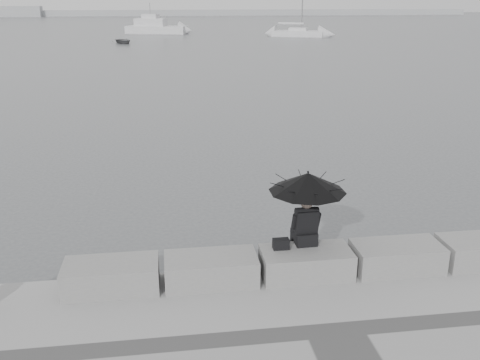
{
  "coord_description": "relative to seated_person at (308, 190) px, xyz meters",
  "views": [
    {
      "loc": [
        -2.36,
        -8.72,
        5.25
      ],
      "look_at": [
        -0.7,
        3.0,
        1.18
      ],
      "focal_mm": 40.0,
      "sensor_mm": 36.0,
      "label": 1
    }
  ],
  "objects": [
    {
      "name": "ground",
      "position": [
        -0.05,
        0.17,
        -2.04
      ],
      "size": [
        360.0,
        360.0,
        0.0
      ],
      "primitive_type": "plane",
      "color": "#494C4E",
      "rests_on": "ground"
    },
    {
      "name": "stone_block_far_left",
      "position": [
        -3.45,
        -0.28,
        -1.29
      ],
      "size": [
        1.6,
        0.8,
        0.5
      ],
      "primitive_type": "cube",
      "color": "slate",
      "rests_on": "promenade"
    },
    {
      "name": "stone_block_left",
      "position": [
        -1.75,
        -0.28,
        -1.29
      ],
      "size": [
        1.6,
        0.8,
        0.5
      ],
      "primitive_type": "cube",
      "color": "slate",
      "rests_on": "promenade"
    },
    {
      "name": "stone_block_centre",
      "position": [
        -0.05,
        -0.28,
        -1.29
      ],
      "size": [
        1.6,
        0.8,
        0.5
      ],
      "primitive_type": "cube",
      "color": "slate",
      "rests_on": "promenade"
    },
    {
      "name": "stone_block_right",
      "position": [
        1.65,
        -0.28,
        -1.29
      ],
      "size": [
        1.6,
        0.8,
        0.5
      ],
      "primitive_type": "cube",
      "color": "slate",
      "rests_on": "promenade"
    },
    {
      "name": "seated_person",
      "position": [
        0.0,
        0.0,
        0.0
      ],
      "size": [
        1.37,
        1.37,
        1.39
      ],
      "rotation": [
        0.0,
        0.0,
        0.03
      ],
      "color": "black",
      "rests_on": "stone_block_centre"
    },
    {
      "name": "bag",
      "position": [
        -0.48,
        -0.14,
        -0.95
      ],
      "size": [
        0.29,
        0.17,
        0.19
      ],
      "primitive_type": "cube",
      "color": "black",
      "rests_on": "stone_block_centre"
    },
    {
      "name": "distant_landmass",
      "position": [
        -8.19,
        154.68,
        -1.15
      ],
      "size": [
        180.0,
        8.0,
        2.8
      ],
      "color": "#A2A5A8",
      "rests_on": "ground"
    },
    {
      "name": "sailboat_right",
      "position": [
        16.35,
        66.22,
        -1.51
      ],
      "size": [
        7.44,
        5.15,
        12.9
      ],
      "rotation": [
        0.0,
        0.0,
        -0.43
      ],
      "color": "silver",
      "rests_on": "ground"
    },
    {
      "name": "motor_cruiser",
      "position": [
        -3.13,
        75.42,
        -1.15
      ],
      "size": [
        9.48,
        5.61,
        4.5
      ],
      "rotation": [
        0.0,
        0.0,
        -0.33
      ],
      "color": "silver",
      "rests_on": "ground"
    },
    {
      "name": "dinghy",
      "position": [
        -6.98,
        57.97,
        -1.77
      ],
      "size": [
        3.56,
        2.69,
        0.56
      ],
      "primitive_type": "imported",
      "rotation": [
        0.0,
        0.0,
        0.46
      ],
      "color": "slate",
      "rests_on": "ground"
    }
  ]
}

